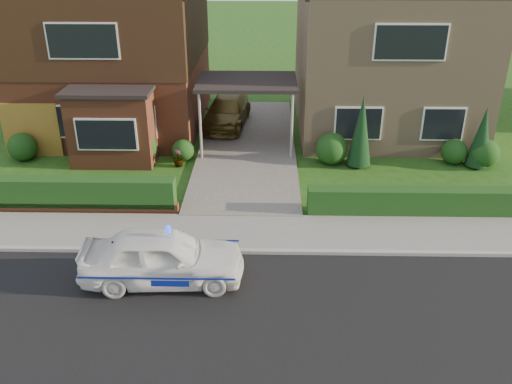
{
  "coord_description": "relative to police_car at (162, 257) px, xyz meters",
  "views": [
    {
      "loc": [
        0.77,
        -9.51,
        8.01
      ],
      "look_at": [
        0.5,
        3.5,
        1.66
      ],
      "focal_mm": 38.0,
      "sensor_mm": 36.0,
      "label": 1
    }
  ],
  "objects": [
    {
      "name": "house_left",
      "position": [
        -4.0,
        12.15,
        3.12
      ],
      "size": [
        7.5,
        9.53,
        7.25
      ],
      "color": "brown",
      "rests_on": "ground"
    },
    {
      "name": "shrub_left_near",
      "position": [
        -0.62,
        7.84,
        -0.27
      ],
      "size": [
        0.84,
        0.84,
        0.84
      ],
      "primitive_type": "sphere",
      "color": "#103413",
      "rests_on": "ground"
    },
    {
      "name": "garage_door",
      "position": [
        -6.47,
        8.2,
        0.36
      ],
      "size": [
        2.2,
        0.1,
        2.1
      ],
      "primitive_type": "cube",
      "color": "brown",
      "rests_on": "ground"
    },
    {
      "name": "driveway_car",
      "position": [
        0.78,
        11.69,
        0.05
      ],
      "size": [
        2.18,
        4.41,
        1.23
      ],
      "primitive_type": "imported",
      "rotation": [
        0.0,
        0.0,
        -0.11
      ],
      "color": "brown",
      "rests_on": "driveway"
    },
    {
      "name": "potted_plant_c",
      "position": [
        -0.72,
        7.24,
        -0.36
      ],
      "size": [
        0.42,
        0.42,
        0.66
      ],
      "primitive_type": "imported",
      "rotation": [
        0.0,
        0.0,
        1.72
      ],
      "color": "gray",
      "rests_on": "ground"
    },
    {
      "name": "shrub_right_near",
      "position": [
        4.98,
        7.64,
        -0.09
      ],
      "size": [
        1.2,
        1.2,
        1.2
      ],
      "primitive_type": "sphere",
      "color": "#103413",
      "rests_on": "ground"
    },
    {
      "name": "kerb",
      "position": [
        1.78,
        1.29,
        -0.63
      ],
      "size": [
        60.0,
        0.16,
        0.12
      ],
      "primitive_type": "cube",
      "color": "#9E9993",
      "rests_on": "ground"
    },
    {
      "name": "sidewalk",
      "position": [
        1.78,
        2.34,
        -0.64
      ],
      "size": [
        60.0,
        2.0,
        0.1
      ],
      "primitive_type": "cube",
      "color": "slate",
      "rests_on": "ground"
    },
    {
      "name": "conifer_b",
      "position": [
        10.38,
        7.44,
        0.41
      ],
      "size": [
        0.9,
        0.9,
        2.2
      ],
      "primitive_type": "cone",
      "color": "black",
      "rests_on": "ground"
    },
    {
      "name": "potted_plant_a",
      "position": [
        -2.79,
        4.69,
        -0.34
      ],
      "size": [
        0.43,
        0.36,
        0.69
      ],
      "primitive_type": "imported",
      "rotation": [
        0.0,
        0.0,
        -0.35
      ],
      "color": "gray",
      "rests_on": "ground"
    },
    {
      "name": "shrub_left_mid",
      "position": [
        -2.22,
        7.54,
        -0.03
      ],
      "size": [
        1.32,
        1.32,
        1.32
      ],
      "primitive_type": "sphere",
      "color": "#103413",
      "rests_on": "ground"
    },
    {
      "name": "potted_plant_b",
      "position": [
        -0.82,
        4.62,
        -0.32
      ],
      "size": [
        0.48,
        0.44,
        0.73
      ],
      "primitive_type": "imported",
      "rotation": [
        0.0,
        0.0,
        0.33
      ],
      "color": "gray",
      "rests_on": "ground"
    },
    {
      "name": "ground",
      "position": [
        1.78,
        -1.76,
        -0.69
      ],
      "size": [
        120.0,
        120.0,
        0.0
      ],
      "primitive_type": "plane",
      "color": "#224512",
      "rests_on": "ground"
    },
    {
      "name": "road",
      "position": [
        1.78,
        -1.76,
        -0.69
      ],
      "size": [
        60.0,
        6.0,
        0.02
      ],
      "primitive_type": "cube",
      "color": "black",
      "rests_on": "ground"
    },
    {
      "name": "shrub_right_mid",
      "position": [
        9.58,
        7.74,
        -0.21
      ],
      "size": [
        0.96,
        0.96,
        0.96
      ],
      "primitive_type": "sphere",
      "color": "#103413",
      "rests_on": "ground"
    },
    {
      "name": "dwarf_wall",
      "position": [
        -4.02,
        3.54,
        -0.51
      ],
      "size": [
        7.7,
        0.25,
        0.36
      ],
      "primitive_type": "cube",
      "color": "brown",
      "rests_on": "ground"
    },
    {
      "name": "conifer_a",
      "position": [
        5.98,
        7.44,
        0.61
      ],
      "size": [
        0.9,
        0.9,
        2.6
      ],
      "primitive_type": "cone",
      "color": "black",
      "rests_on": "ground"
    },
    {
      "name": "hedge_left",
      "position": [
        -4.02,
        3.69,
        -0.69
      ],
      "size": [
        7.5,
        0.55,
        0.9
      ],
      "primitive_type": "cube",
      "color": "#103413",
      "rests_on": "ground"
    },
    {
      "name": "driveway",
      "position": [
        1.78,
        9.24,
        -0.63
      ],
      "size": [
        3.8,
        12.0,
        0.12
      ],
      "primitive_type": "cube",
      "color": "#666059",
      "rests_on": "ground"
    },
    {
      "name": "shrub_right_far",
      "position": [
        10.58,
        7.44,
        -0.15
      ],
      "size": [
        1.08,
        1.08,
        1.08
      ],
      "primitive_type": "sphere",
      "color": "#103413",
      "rests_on": "ground"
    },
    {
      "name": "police_car",
      "position": [
        0.0,
        0.0,
        0.0
      ],
      "size": [
        3.71,
        4.1,
        1.54
      ],
      "rotation": [
        0.0,
        0.0,
        1.62
      ],
      "color": "white",
      "rests_on": "ground"
    },
    {
      "name": "carport_link",
      "position": [
        1.78,
        9.2,
        1.97
      ],
      "size": [
        3.8,
        3.0,
        2.77
      ],
      "color": "black",
      "rests_on": "ground"
    },
    {
      "name": "shrub_left_far",
      "position": [
        -6.72,
        7.74,
        -0.15
      ],
      "size": [
        1.08,
        1.08,
        1.08
      ],
      "primitive_type": "sphere",
      "color": "#103413",
      "rests_on": "ground"
    },
    {
      "name": "hedge_right",
      "position": [
        7.58,
        3.59,
        -0.69
      ],
      "size": [
        7.5,
        0.55,
        0.8
      ],
      "primitive_type": "cube",
      "color": "#103413",
      "rests_on": "ground"
    },
    {
      "name": "house_right",
      "position": [
        7.58,
        12.24,
        2.98
      ],
      "size": [
        7.5,
        8.06,
        7.25
      ],
      "color": "tan",
      "rests_on": "ground"
    }
  ]
}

